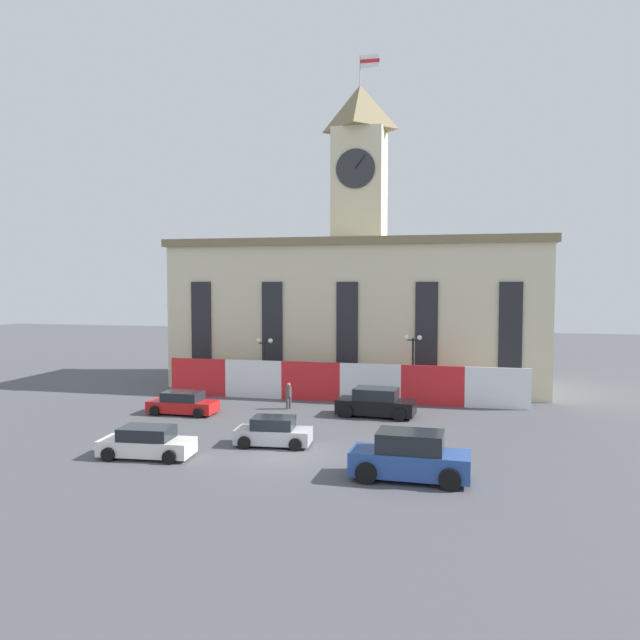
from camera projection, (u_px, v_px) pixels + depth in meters
ground_plane at (284, 456)px, 30.52m from camera, size 160.00×160.00×0.00m
civic_building at (359, 304)px, 51.89m from camera, size 29.92×11.48×26.95m
banner_fence at (340, 382)px, 44.18m from camera, size 25.89×0.12×2.78m
street_lamp_far_left at (265, 353)px, 46.56m from camera, size 1.26×0.36×4.30m
street_lamp_center at (413, 353)px, 44.07m from camera, size 1.26×0.36×4.76m
car_red_sedan at (183, 404)px, 40.19m from camera, size 4.42×2.16×1.45m
car_blue_van at (410, 458)px, 26.81m from camera, size 5.15×2.48×2.10m
car_black_suv at (376, 403)px, 39.46m from camera, size 5.02×2.63×1.80m
car_silver_hatch at (273, 432)px, 32.43m from camera, size 4.02×2.26×1.50m
car_white_taxi at (147, 443)px, 30.27m from camera, size 4.62×2.39×1.50m
pedestrian at (289, 395)px, 41.70m from camera, size 0.52×0.52×1.77m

